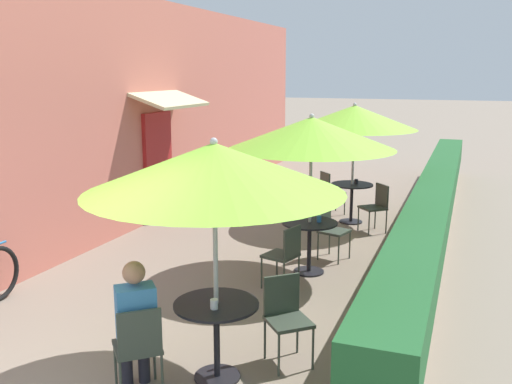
# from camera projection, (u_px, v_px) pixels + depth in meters

# --- Properties ---
(cafe_facade_wall) EXTENTS (0.98, 14.85, 4.20)m
(cafe_facade_wall) POSITION_uv_depth(u_px,v_px,m) (165.00, 111.00, 11.46)
(cafe_facade_wall) COLOR #C66B5B
(cafe_facade_wall) RESTS_ON ground_plane
(planter_hedge) EXTENTS (0.60, 13.85, 1.01)m
(planter_hedge) POSITION_uv_depth(u_px,v_px,m) (435.00, 207.00, 9.98)
(planter_hedge) COLOR tan
(planter_hedge) RESTS_ON ground_plane
(patio_table_near) EXTENTS (0.80, 0.80, 0.76)m
(patio_table_near) POSITION_uv_depth(u_px,v_px,m) (217.00, 323.00, 5.31)
(patio_table_near) COLOR black
(patio_table_near) RESTS_ON ground_plane
(patio_umbrella_near) EXTENTS (2.34, 2.34, 2.29)m
(patio_umbrella_near) POSITION_uv_depth(u_px,v_px,m) (214.00, 168.00, 5.01)
(patio_umbrella_near) COLOR #B7B7BC
(patio_umbrella_near) RESTS_ON ground_plane
(cafe_chair_near_left) EXTENTS (0.56, 0.56, 0.87)m
(cafe_chair_near_left) POSITION_uv_depth(u_px,v_px,m) (138.00, 344.00, 5.00)
(cafe_chair_near_left) COLOR #384238
(cafe_chair_near_left) RESTS_ON ground_plane
(seated_patron_near_left) EXTENTS (0.50, 0.51, 1.25)m
(seated_patron_near_left) POSITION_uv_depth(u_px,v_px,m) (135.00, 321.00, 5.06)
(seated_patron_near_left) COLOR #23232D
(seated_patron_near_left) RESTS_ON ground_plane
(cafe_chair_near_right) EXTENTS (0.56, 0.56, 0.87)m
(cafe_chair_near_right) POSITION_uv_depth(u_px,v_px,m) (286.00, 312.00, 5.65)
(cafe_chair_near_right) COLOR #384238
(cafe_chair_near_right) RESTS_ON ground_plane
(coffee_cup_near) EXTENTS (0.07, 0.07, 0.09)m
(coffee_cup_near) POSITION_uv_depth(u_px,v_px,m) (214.00, 304.00, 5.14)
(coffee_cup_near) COLOR white
(coffee_cup_near) RESTS_ON patio_table_near
(patio_table_mid) EXTENTS (0.80, 0.80, 0.76)m
(patio_table_mid) POSITION_uv_depth(u_px,v_px,m) (309.00, 235.00, 8.17)
(patio_table_mid) COLOR black
(patio_table_mid) RESTS_ON ground_plane
(patio_umbrella_mid) EXTENTS (2.34, 2.34, 2.29)m
(patio_umbrella_mid) POSITION_uv_depth(u_px,v_px,m) (311.00, 133.00, 7.87)
(patio_umbrella_mid) COLOR #B7B7BC
(patio_umbrella_mid) RESTS_ON ground_plane
(cafe_chair_mid_left) EXTENTS (0.49, 0.49, 0.87)m
(cafe_chair_mid_left) POSITION_uv_depth(u_px,v_px,m) (285.00, 252.00, 7.55)
(cafe_chair_mid_left) COLOR #384238
(cafe_chair_mid_left) RESTS_ON ground_plane
(cafe_chair_mid_right) EXTENTS (0.49, 0.49, 0.87)m
(cafe_chair_mid_right) POSITION_uv_depth(u_px,v_px,m) (330.00, 226.00, 8.80)
(cafe_chair_mid_right) COLOR #384238
(cafe_chair_mid_right) RESTS_ON ground_plane
(coffee_cup_mid) EXTENTS (0.07, 0.07, 0.09)m
(coffee_cup_mid) POSITION_uv_depth(u_px,v_px,m) (319.00, 219.00, 8.12)
(coffee_cup_mid) COLOR teal
(coffee_cup_mid) RESTS_ON patio_table_mid
(patio_table_far) EXTENTS (0.80, 0.80, 0.76)m
(patio_table_far) POSITION_uv_depth(u_px,v_px,m) (352.00, 194.00, 10.93)
(patio_table_far) COLOR black
(patio_table_far) RESTS_ON ground_plane
(patio_umbrella_far) EXTENTS (2.34, 2.34, 2.29)m
(patio_umbrella_far) POSITION_uv_depth(u_px,v_px,m) (354.00, 117.00, 10.62)
(patio_umbrella_far) COLOR #B7B7BC
(patio_umbrella_far) RESTS_ON ground_plane
(cafe_chair_far_left) EXTENTS (0.56, 0.56, 0.87)m
(cafe_chair_far_left) POSITION_uv_depth(u_px,v_px,m) (376.00, 204.00, 10.29)
(cafe_chair_far_left) COLOR #384238
(cafe_chair_far_left) RESTS_ON ground_plane
(cafe_chair_far_right) EXTENTS (0.56, 0.56, 0.87)m
(cafe_chair_far_right) POSITION_uv_depth(u_px,v_px,m) (330.00, 189.00, 11.58)
(cafe_chair_far_right) COLOR #384238
(cafe_chair_far_right) RESTS_ON ground_plane
(coffee_cup_far) EXTENTS (0.07, 0.07, 0.09)m
(coffee_cup_far) POSITION_uv_depth(u_px,v_px,m) (356.00, 181.00, 10.90)
(coffee_cup_far) COLOR #232328
(coffee_cup_far) RESTS_ON patio_table_far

